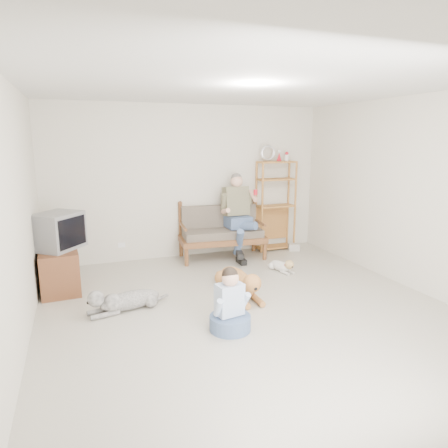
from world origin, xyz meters
name	(u,v)px	position (x,y,z in m)	size (l,w,h in m)	color
floor	(252,314)	(0.00, 0.00, 0.00)	(5.50, 5.50, 0.00)	beige
ceiling	(256,83)	(0.00, 0.00, 2.70)	(5.50, 5.50, 0.00)	silver
wall_back	(190,182)	(0.00, 2.75, 1.35)	(5.00, 5.00, 0.00)	beige
wall_left	(13,220)	(-2.50, 0.00, 1.35)	(5.50, 5.50, 0.00)	beige
wall_right	(420,195)	(2.50, 0.00, 1.35)	(5.50, 5.50, 0.00)	beige
loveseat	(221,231)	(0.47, 2.41, 0.49)	(1.56, 0.85, 0.95)	brown
man	(239,221)	(0.73, 2.18, 0.69)	(0.57, 0.82, 1.33)	slate
etagere	(276,205)	(1.63, 2.55, 0.87)	(0.76, 0.33, 2.00)	#B56D38
book_stack	(294,247)	(1.93, 2.32, 0.07)	(0.21, 0.15, 0.13)	silver
tv_stand	(59,269)	(-2.23, 1.70, 0.30)	(0.54, 0.92, 0.60)	brown
crt_tv	(58,231)	(-2.19, 1.70, 0.86)	(0.77, 0.78, 0.51)	slate
wall_outlet	(122,245)	(-1.25, 2.73, 0.30)	(0.12, 0.02, 0.08)	white
golden_retriever	(240,282)	(0.11, 0.65, 0.17)	(0.36, 1.39, 0.42)	#AB6E3B
shaggy_dog	(123,300)	(-1.47, 0.65, 0.13)	(1.10, 0.43, 0.33)	beige
terrier	(283,266)	(1.12, 1.28, 0.10)	(0.27, 0.61, 0.23)	silver
child	(230,308)	(-0.41, -0.29, 0.26)	(0.46, 0.46, 0.73)	slate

